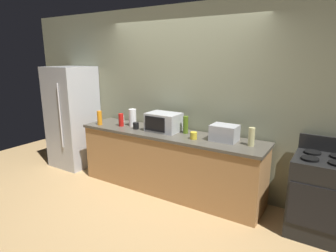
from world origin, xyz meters
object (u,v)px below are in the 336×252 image
object	(u,v)px
bottle_olive_oil	(186,125)
mug_white	(122,119)
paper_towel_roll	(133,118)
mug_black	(136,126)
bottle_vinegar	(251,137)
mug_yellow	(194,136)
toaster_oven	(224,133)
stove_range	(319,196)
bottle_dish_soap	(100,118)
microwave	(164,122)
bottle_hot_sauce	(121,120)
refrigerator	(73,117)

from	to	relation	value
bottle_olive_oil	mug_white	distance (m)	1.26
paper_towel_roll	mug_black	distance (m)	0.22
bottle_vinegar	mug_white	xyz separation A→B (m)	(-2.22, 0.15, -0.06)
mug_yellow	mug_black	bearing A→B (deg)	179.29
paper_towel_roll	bottle_olive_oil	xyz separation A→B (m)	(0.92, 0.06, -0.01)
toaster_oven	mug_black	distance (m)	1.37
stove_range	mug_yellow	xyz separation A→B (m)	(-1.54, -0.09, 0.49)
bottle_vinegar	toaster_oven	bearing A→B (deg)	174.96
bottle_dish_soap	mug_black	distance (m)	0.67
toaster_oven	bottle_vinegar	distance (m)	0.36
bottle_vinegar	bottle_olive_oil	xyz separation A→B (m)	(-0.97, 0.08, 0.01)
bottle_olive_oil	mug_black	distance (m)	0.78
microwave	bottle_hot_sauce	size ratio (longest dim) A/B	2.40
paper_towel_roll	bottle_vinegar	distance (m)	1.88
paper_towel_roll	mug_yellow	size ratio (longest dim) A/B	2.83
refrigerator	paper_towel_roll	size ratio (longest dim) A/B	6.67
paper_towel_roll	mug_white	bearing A→B (deg)	159.19
mug_white	bottle_hot_sauce	bearing A→B (deg)	-50.80
microwave	toaster_oven	bearing A→B (deg)	0.75
bottle_vinegar	mug_black	distance (m)	1.72
refrigerator	mug_black	size ratio (longest dim) A/B	17.77
bottle_vinegar	bottle_hot_sauce	bearing A→B (deg)	-177.65
bottle_vinegar	microwave	bearing A→B (deg)	179.13
refrigerator	bottle_olive_oil	xyz separation A→B (m)	(2.28, 0.11, 0.12)
microwave	mug_black	size ratio (longest dim) A/B	4.74
bottle_hot_sauce	bottle_olive_oil	bearing A→B (deg)	8.81
bottle_olive_oil	mug_white	world-z (taller)	bottle_olive_oil
bottle_olive_oil	paper_towel_roll	bearing A→B (deg)	-176.28
bottle_olive_oil	mug_yellow	world-z (taller)	bottle_olive_oil
bottle_dish_soap	microwave	bearing A→B (deg)	11.75
refrigerator	paper_towel_roll	xyz separation A→B (m)	(1.36, 0.05, 0.13)
bottle_vinegar	stove_range	bearing A→B (deg)	-2.01
stove_range	mug_white	distance (m)	3.07
microwave	bottle_olive_oil	xyz separation A→B (m)	(0.33, 0.06, -0.01)
refrigerator	microwave	world-z (taller)	refrigerator
bottle_hot_sauce	bottle_olive_oil	size ratio (longest dim) A/B	0.80
bottle_hot_sauce	mug_white	world-z (taller)	bottle_hot_sauce
refrigerator	mug_white	size ratio (longest dim) A/B	17.17
stove_range	mug_black	world-z (taller)	stove_range
toaster_oven	refrigerator	bearing A→B (deg)	-178.80
toaster_oven	mug_white	xyz separation A→B (m)	(-1.86, 0.12, -0.05)
refrigerator	bottle_dish_soap	distance (m)	0.89
microwave	bottle_dish_soap	size ratio (longest dim) A/B	2.10
stove_range	mug_white	size ratio (longest dim) A/B	10.30
toaster_oven	bottle_dish_soap	bearing A→B (deg)	-173.31
paper_towel_roll	bottle_hot_sauce	size ratio (longest dim) A/B	1.35
stove_range	microwave	size ratio (longest dim) A/B	2.25
stove_range	paper_towel_roll	distance (m)	2.75
bottle_dish_soap	mug_black	size ratio (longest dim) A/B	2.25
paper_towel_roll	bottle_dish_soap	distance (m)	0.54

